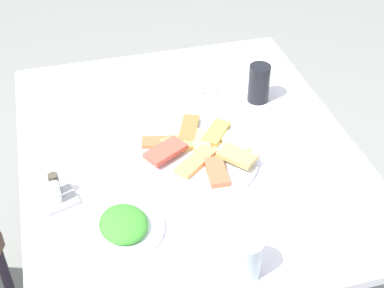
# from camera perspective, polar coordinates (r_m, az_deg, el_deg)

# --- Properties ---
(dining_table) EXTENTS (1.09, 0.92, 0.75)m
(dining_table) POSITION_cam_1_polar(r_m,az_deg,el_deg) (1.62, -0.41, -2.56)
(dining_table) COLOR white
(dining_table) RESTS_ON ground_plane
(pide_platter) EXTENTS (0.35, 0.33, 0.04)m
(pide_platter) POSITION_cam_1_polar(r_m,az_deg,el_deg) (1.52, 0.70, -1.03)
(pide_platter) COLOR white
(pide_platter) RESTS_ON dining_table
(salad_plate_greens) EXTENTS (0.19, 0.19, 0.04)m
(salad_plate_greens) POSITION_cam_1_polar(r_m,az_deg,el_deg) (1.34, -7.01, -8.31)
(salad_plate_greens) COLOR white
(salad_plate_greens) RESTS_ON dining_table
(soda_can) EXTENTS (0.09, 0.09, 0.12)m
(soda_can) POSITION_cam_1_polar(r_m,az_deg,el_deg) (1.73, 6.87, 6.20)
(soda_can) COLOR black
(soda_can) RESTS_ON dining_table
(drinking_glass) EXTENTS (0.07, 0.07, 0.10)m
(drinking_glass) POSITION_cam_1_polar(r_m,az_deg,el_deg) (1.22, 5.53, -11.49)
(drinking_glass) COLOR silver
(drinking_glass) RESTS_ON dining_table
(paper_napkin) EXTENTS (0.18, 0.18, 0.00)m
(paper_napkin) POSITION_cam_1_polar(r_m,az_deg,el_deg) (1.85, 1.98, 6.55)
(paper_napkin) COLOR white
(paper_napkin) RESTS_ON dining_table
(fork) EXTENTS (0.17, 0.08, 0.00)m
(fork) POSITION_cam_1_polar(r_m,az_deg,el_deg) (1.85, 2.52, 6.73)
(fork) COLOR silver
(fork) RESTS_ON paper_napkin
(spoon) EXTENTS (0.15, 0.09, 0.00)m
(spoon) POSITION_cam_1_polar(r_m,az_deg,el_deg) (1.84, 1.44, 6.58)
(spoon) COLOR silver
(spoon) RESTS_ON paper_napkin
(condiment_caddy) EXTENTS (0.11, 0.11, 0.07)m
(condiment_caddy) POSITION_cam_1_polar(r_m,az_deg,el_deg) (1.43, -13.75, -4.99)
(condiment_caddy) COLOR #B2B2B7
(condiment_caddy) RESTS_ON dining_table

